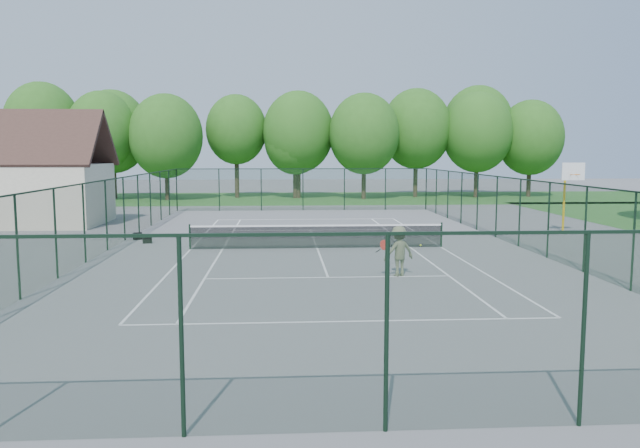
{
  "coord_description": "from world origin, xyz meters",
  "views": [
    {
      "loc": [
        -1.53,
        -26.89,
        4.17
      ],
      "look_at": [
        0.0,
        -2.0,
        1.3
      ],
      "focal_mm": 35.0,
      "sensor_mm": 36.0,
      "label": 1
    }
  ],
  "objects": [
    {
      "name": "fence_enclosure",
      "position": [
        0.0,
        0.0,
        1.56
      ],
      "size": [
        18.05,
        36.05,
        3.02
      ],
      "color": "#18341F",
      "rests_on": "ground"
    },
    {
      "name": "sports_bag_b",
      "position": [
        -7.75,
        2.02,
        0.16
      ],
      "size": [
        0.46,
        0.36,
        0.32
      ],
      "primitive_type": "cube",
      "rotation": [
        0.0,
        0.0,
        0.3
      ],
      "color": "black",
      "rests_on": "ground"
    },
    {
      "name": "sports_bag_a",
      "position": [
        -8.46,
        3.23,
        0.17
      ],
      "size": [
        0.47,
        0.35,
        0.34
      ],
      "primitive_type": "cube",
      "rotation": [
        0.0,
        0.0,
        0.25
      ],
      "color": "black",
      "rests_on": "ground"
    },
    {
      "name": "grass_far",
      "position": [
        0.0,
        30.0,
        0.01
      ],
      "size": [
        80.0,
        16.0,
        0.01
      ],
      "primitive_type": "cube",
      "color": "#35732A",
      "rests_on": "ground"
    },
    {
      "name": "tennis_player",
      "position": [
        2.41,
        -6.28,
        0.85
      ],
      "size": [
        1.75,
        0.97,
        1.7
      ],
      "color": "#575E42",
      "rests_on": "ground"
    },
    {
      "name": "tree_line_far",
      "position": [
        0.0,
        30.0,
        5.99
      ],
      "size": [
        39.4,
        6.4,
        9.7
      ],
      "color": "#3F3122",
      "rests_on": "ground"
    },
    {
      "name": "court_lines",
      "position": [
        0.0,
        0.0,
        0.0
      ],
      "size": [
        11.05,
        23.85,
        0.01
      ],
      "color": "white",
      "rests_on": "ground"
    },
    {
      "name": "ground",
      "position": [
        0.0,
        0.0,
        0.0
      ],
      "size": [
        140.0,
        140.0,
        0.0
      ],
      "primitive_type": "plane",
      "color": "slate",
      "rests_on": "ground"
    },
    {
      "name": "basketball_goal",
      "position": [
        13.38,
        4.63,
        2.57
      ],
      "size": [
        1.2,
        1.43,
        3.65
      ],
      "color": "gold",
      "rests_on": "ground"
    },
    {
      "name": "tennis_net",
      "position": [
        0.0,
        0.0,
        0.58
      ],
      "size": [
        11.08,
        0.08,
        1.1
      ],
      "color": "black",
      "rests_on": "ground"
    },
    {
      "name": "utility_building",
      "position": [
        -16.0,
        10.0,
        3.12
      ],
      "size": [
        8.6,
        6.27,
        6.63
      ],
      "color": "beige",
      "rests_on": "ground"
    }
  ]
}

